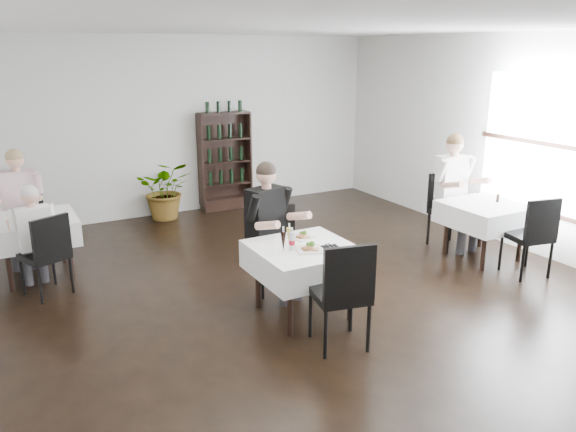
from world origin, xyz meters
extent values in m
plane|color=black|center=(0.00, 0.00, 0.00)|extent=(9.00, 9.00, 0.00)
plane|color=white|center=(0.00, 0.00, 3.00)|extent=(9.00, 9.00, 0.00)
plane|color=silver|center=(0.00, 4.50, 1.50)|extent=(7.00, 0.00, 7.00)
plane|color=silver|center=(3.50, 0.00, 1.50)|extent=(0.00, 9.00, 9.00)
cube|color=white|center=(3.48, 0.00, 1.55)|extent=(0.03, 2.20, 1.80)
cube|color=black|center=(3.46, 0.00, 0.63)|extent=(0.05, 2.30, 0.06)
cube|color=black|center=(0.60, 4.32, 0.10)|extent=(0.90, 0.28, 0.20)
cylinder|color=black|center=(-0.67, -0.36, 0.35)|extent=(0.06, 0.06, 0.71)
cylinder|color=black|center=(-0.67, 0.36, 0.35)|extent=(0.06, 0.06, 0.71)
cylinder|color=black|center=(0.07, -0.36, 0.35)|extent=(0.06, 0.06, 0.71)
cylinder|color=black|center=(0.07, 0.36, 0.35)|extent=(0.06, 0.06, 0.71)
cube|color=black|center=(-0.30, 0.00, 0.73)|extent=(0.85, 0.85, 0.04)
cube|color=white|center=(-0.30, 0.00, 0.62)|extent=(1.03, 1.03, 0.30)
cylinder|color=black|center=(-3.04, 2.16, 0.35)|extent=(0.06, 0.06, 0.71)
cylinder|color=black|center=(-3.04, 2.84, 0.35)|extent=(0.06, 0.06, 0.71)
cylinder|color=black|center=(-2.36, 2.16, 0.35)|extent=(0.06, 0.06, 0.71)
cylinder|color=black|center=(-2.36, 2.84, 0.35)|extent=(0.06, 0.06, 0.71)
cube|color=black|center=(-2.70, 2.50, 0.73)|extent=(0.80, 0.80, 0.04)
cube|color=white|center=(-2.70, 2.50, 0.62)|extent=(0.98, 0.98, 0.30)
cylinder|color=black|center=(2.36, -0.04, 0.35)|extent=(0.06, 0.06, 0.71)
cylinder|color=black|center=(2.36, 0.64, 0.35)|extent=(0.06, 0.06, 0.71)
cylinder|color=black|center=(3.04, -0.04, 0.35)|extent=(0.06, 0.06, 0.71)
cylinder|color=black|center=(3.04, 0.64, 0.35)|extent=(0.06, 0.06, 0.71)
cube|color=black|center=(2.70, 0.30, 0.73)|extent=(0.80, 0.80, 0.04)
cube|color=white|center=(2.70, 0.30, 0.62)|extent=(0.98, 0.98, 0.30)
imported|color=#26501B|center=(-0.53, 4.20, 0.50)|extent=(1.11, 1.04, 1.00)
cylinder|color=black|center=(-0.52, 0.54, 0.23)|extent=(0.04, 0.04, 0.46)
cylinder|color=black|center=(-0.38, 0.92, 0.23)|extent=(0.04, 0.04, 0.46)
cylinder|color=black|center=(-0.15, 0.40, 0.23)|extent=(0.04, 0.04, 0.46)
cylinder|color=black|center=(-0.01, 0.78, 0.23)|extent=(0.04, 0.04, 0.46)
cube|color=black|center=(-0.26, 0.66, 0.49)|extent=(0.59, 0.59, 0.07)
cube|color=black|center=(-0.19, 0.85, 0.76)|extent=(0.45, 0.21, 0.50)
cylinder|color=black|center=(-0.08, -0.58, 0.25)|extent=(0.04, 0.04, 0.49)
cylinder|color=black|center=(-0.17, -1.00, 0.25)|extent=(0.04, 0.04, 0.49)
cylinder|color=black|center=(-0.50, -0.48, 0.25)|extent=(0.04, 0.04, 0.49)
cylinder|color=black|center=(-0.59, -0.90, 0.25)|extent=(0.04, 0.04, 0.49)
cube|color=black|center=(-0.33, -0.74, 0.53)|extent=(0.59, 0.59, 0.08)
cube|color=black|center=(-0.38, -0.96, 0.82)|extent=(0.49, 0.16, 0.54)
cylinder|color=black|center=(-2.94, 2.96, 0.20)|extent=(0.03, 0.03, 0.40)
cylinder|color=black|center=(-2.87, 3.31, 0.20)|extent=(0.03, 0.03, 0.40)
cylinder|color=black|center=(-2.60, 2.89, 0.20)|extent=(0.03, 0.03, 0.40)
cylinder|color=black|center=(-2.53, 3.23, 0.20)|extent=(0.03, 0.03, 0.40)
cube|color=black|center=(-2.74, 3.10, 0.43)|extent=(0.48, 0.48, 0.06)
cube|color=black|center=(-2.70, 3.28, 0.66)|extent=(0.40, 0.13, 0.44)
cylinder|color=black|center=(-2.56, 2.12, 0.22)|extent=(0.03, 0.03, 0.45)
cylinder|color=black|center=(-2.41, 1.76, 0.22)|extent=(0.03, 0.03, 0.45)
cylinder|color=black|center=(-2.92, 1.97, 0.22)|extent=(0.03, 0.03, 0.45)
cylinder|color=black|center=(-2.77, 1.61, 0.22)|extent=(0.03, 0.03, 0.45)
cube|color=black|center=(-2.66, 1.86, 0.48)|extent=(0.59, 0.59, 0.07)
cube|color=black|center=(-2.58, 1.68, 0.74)|extent=(0.43, 0.22, 0.48)
cylinder|color=black|center=(2.41, 0.65, 0.24)|extent=(0.04, 0.04, 0.48)
cylinder|color=black|center=(2.43, 1.07, 0.24)|extent=(0.04, 0.04, 0.48)
cylinder|color=black|center=(2.83, 0.63, 0.24)|extent=(0.04, 0.04, 0.48)
cylinder|color=black|center=(2.85, 1.05, 0.24)|extent=(0.04, 0.04, 0.48)
cube|color=black|center=(2.63, 0.85, 0.51)|extent=(0.51, 0.51, 0.07)
cube|color=black|center=(2.64, 1.07, 0.80)|extent=(0.49, 0.08, 0.53)
cylinder|color=black|center=(2.97, -0.22, 0.24)|extent=(0.04, 0.04, 0.47)
cylinder|color=black|center=(2.89, -0.62, 0.24)|extent=(0.04, 0.04, 0.47)
cylinder|color=black|center=(2.57, -0.14, 0.24)|extent=(0.04, 0.04, 0.47)
cylinder|color=black|center=(2.49, -0.54, 0.24)|extent=(0.04, 0.04, 0.47)
cube|color=black|center=(2.73, -0.38, 0.51)|extent=(0.56, 0.56, 0.07)
cube|color=black|center=(2.69, -0.59, 0.78)|extent=(0.48, 0.14, 0.52)
cube|color=#3B3B42|center=(-0.44, 0.47, 0.61)|extent=(0.28, 0.48, 0.15)
cylinder|color=#3B3B42|center=(-0.38, 0.28, 0.27)|extent=(0.12, 0.12, 0.53)
cube|color=#3B3B42|center=(-0.23, 0.53, 0.61)|extent=(0.28, 0.48, 0.15)
cylinder|color=#3B3B42|center=(-0.18, 0.35, 0.27)|extent=(0.12, 0.12, 0.53)
cube|color=black|center=(-0.40, 0.70, 0.97)|extent=(0.49, 0.36, 0.60)
cylinder|color=#D79D86|center=(-0.55, 0.34, 0.94)|extent=(0.18, 0.35, 0.17)
cylinder|color=#D79D86|center=(-0.07, 0.49, 0.94)|extent=(0.18, 0.35, 0.17)
sphere|color=#D79D86|center=(-0.39, 0.68, 1.42)|extent=(0.23, 0.23, 0.23)
sphere|color=black|center=(-0.39, 0.68, 1.45)|extent=(0.23, 0.23, 0.23)
cube|color=#3B3B42|center=(-2.91, 3.02, 0.59)|extent=(0.20, 0.46, 0.15)
cylinder|color=#3B3B42|center=(-2.93, 2.83, 0.26)|extent=(0.12, 0.12, 0.52)
cube|color=#3B3B42|center=(-2.70, 2.99, 0.59)|extent=(0.20, 0.46, 0.15)
cylinder|color=#3B3B42|center=(-2.72, 2.80, 0.26)|extent=(0.12, 0.12, 0.52)
cube|color=beige|center=(-2.78, 3.20, 0.94)|extent=(0.45, 0.29, 0.58)
cylinder|color=#D79D86|center=(-2.57, 2.89, 0.92)|extent=(0.13, 0.34, 0.16)
sphere|color=#D79D86|center=(-2.78, 3.18, 1.39)|extent=(0.22, 0.22, 0.22)
sphere|color=olive|center=(-2.78, 3.18, 1.42)|extent=(0.22, 0.22, 0.22)
cube|color=#3B3B42|center=(-2.65, 2.11, 0.50)|extent=(0.16, 0.39, 0.13)
cylinder|color=#3B3B42|center=(-2.66, 2.27, 0.22)|extent=(0.10, 0.10, 0.44)
cube|color=#3B3B42|center=(-2.83, 2.09, 0.50)|extent=(0.16, 0.39, 0.13)
cylinder|color=#3B3B42|center=(-2.84, 2.25, 0.22)|extent=(0.10, 0.10, 0.44)
cube|color=white|center=(-2.73, 1.93, 0.80)|extent=(0.38, 0.23, 0.50)
cylinder|color=#D79D86|center=(-2.54, 2.19, 0.78)|extent=(0.09, 0.28, 0.14)
cylinder|color=#D79D86|center=(-2.95, 2.15, 0.78)|extent=(0.09, 0.28, 0.14)
sphere|color=#D79D86|center=(-2.73, 1.95, 1.18)|extent=(0.19, 0.19, 0.19)
sphere|color=beige|center=(-2.73, 1.95, 1.21)|extent=(0.19, 0.19, 0.19)
cube|color=#3B3B42|center=(2.58, 0.75, 0.63)|extent=(0.16, 0.48, 0.16)
cylinder|color=#3B3B42|center=(2.58, 0.55, 0.28)|extent=(0.12, 0.12, 0.55)
cube|color=#3B3B42|center=(2.80, 0.75, 0.63)|extent=(0.16, 0.48, 0.16)
cylinder|color=#3B3B42|center=(2.80, 0.55, 0.28)|extent=(0.12, 0.12, 0.55)
cube|color=white|center=(2.69, 0.97, 1.01)|extent=(0.45, 0.25, 0.62)
cylinder|color=#D79D86|center=(2.43, 0.67, 0.98)|extent=(0.09, 0.35, 0.17)
cylinder|color=#D79D86|center=(2.95, 0.66, 0.98)|extent=(0.09, 0.35, 0.17)
sphere|color=#D79D86|center=(2.69, 0.95, 1.48)|extent=(0.24, 0.24, 0.24)
sphere|color=brown|center=(2.69, 0.95, 1.51)|extent=(0.24, 0.24, 0.24)
cube|color=white|center=(-0.18, 0.25, 0.78)|extent=(0.27, 0.27, 0.02)
cube|color=#572E18|center=(-0.20, 0.23, 0.80)|extent=(0.11, 0.10, 0.02)
sphere|color=#3A701E|center=(-0.12, 0.28, 0.81)|extent=(0.05, 0.05, 0.05)
cube|color=#956444|center=(-0.16, 0.19, 0.79)|extent=(0.08, 0.07, 0.02)
cube|color=white|center=(-0.31, -0.13, 0.78)|extent=(0.33, 0.33, 0.02)
cube|color=#572E18|center=(-0.34, -0.15, 0.80)|extent=(0.11, 0.10, 0.02)
sphere|color=#3A701E|center=(-0.25, -0.09, 0.82)|extent=(0.06, 0.06, 0.06)
cube|color=#956444|center=(-0.29, -0.19, 0.80)|extent=(0.12, 0.11, 0.02)
cone|color=black|center=(-0.56, -0.03, 0.88)|extent=(0.06, 0.06, 0.21)
cylinder|color=silver|center=(-0.56, -0.03, 1.01)|extent=(0.02, 0.02, 0.05)
cone|color=gold|center=(-0.45, 0.05, 0.88)|extent=(0.06, 0.06, 0.21)
cylinder|color=silver|center=(-0.45, 0.05, 1.01)|extent=(0.02, 0.02, 0.05)
cylinder|color=silver|center=(-0.46, -0.04, 0.87)|extent=(0.06, 0.06, 0.19)
cylinder|color=#A20919|center=(-0.46, -0.04, 0.85)|extent=(0.06, 0.06, 0.05)
cylinder|color=silver|center=(-0.46, -0.04, 0.99)|extent=(0.02, 0.02, 0.05)
cube|color=black|center=(-0.07, -0.15, 0.77)|extent=(0.19, 0.16, 0.01)
cylinder|color=silver|center=(-0.09, -0.15, 0.78)|extent=(0.04, 0.19, 0.01)
cylinder|color=silver|center=(-0.05, -0.15, 0.78)|extent=(0.03, 0.19, 0.01)
cylinder|color=black|center=(2.91, 0.29, 0.83)|extent=(0.05, 0.05, 0.11)
camera|label=1|loc=(-3.10, -4.79, 2.75)|focal=35.00mm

